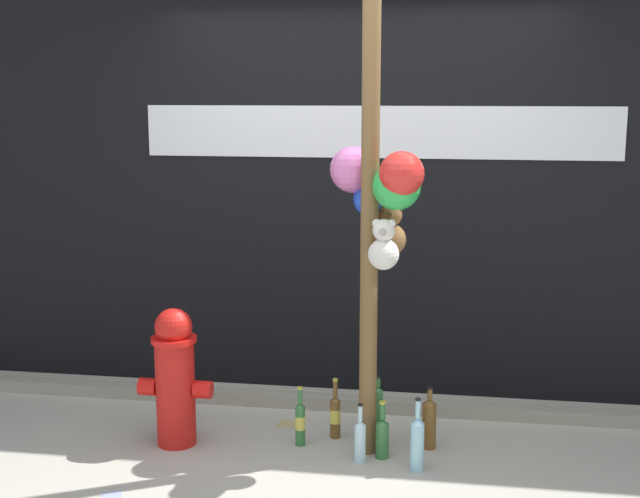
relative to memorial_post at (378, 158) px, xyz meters
name	(u,v)px	position (x,y,z in m)	size (l,w,h in m)	color
ground_plane	(328,478)	(-0.20, -0.37, -1.63)	(14.00, 14.00, 0.00)	#ADA899
building_wall	(362,92)	(-0.20, 1.07, 0.33)	(10.00, 0.21, 3.93)	black
curb_strip	(351,403)	(-0.20, 0.61, -1.59)	(8.00, 0.12, 0.08)	gray
memorial_post	(378,158)	(0.00, 0.00, 0.00)	(0.52, 0.48, 3.05)	brown
fire_hydrant	(175,376)	(-1.12, -0.07, -1.23)	(0.42, 0.25, 0.79)	red
bottle_0	(300,422)	(-0.42, 0.02, -1.49)	(0.06, 0.06, 0.34)	#337038
bottle_1	(417,443)	(0.25, -0.21, -1.47)	(0.07, 0.07, 0.40)	#93CCE0
bottle_2	(429,422)	(0.30, 0.09, -1.48)	(0.08, 0.08, 0.36)	brown
bottle_3	(335,415)	(-0.24, 0.16, -1.49)	(0.06, 0.06, 0.35)	brown
bottle_4	(382,436)	(0.05, -0.08, -1.50)	(0.07, 0.07, 0.32)	#337038
bottle_5	(378,412)	(0.00, 0.16, -1.46)	(0.06, 0.06, 0.39)	#337038
bottle_6	(360,440)	(-0.06, -0.15, -1.50)	(0.06, 0.06, 0.33)	#B2DBEA
litter_0	(112,495)	(-1.24, -0.73, -1.63)	(0.09, 0.10, 0.01)	#8C99B2
litter_1	(288,424)	(-0.55, 0.31, -1.63)	(0.12, 0.11, 0.01)	tan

